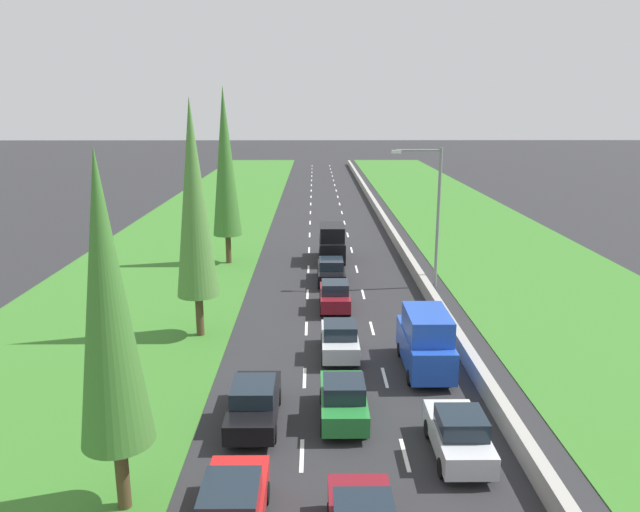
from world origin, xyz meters
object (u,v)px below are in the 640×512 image
object	(u,v)px
silver_hatchback_right_lane	(459,434)
black_van_centre_lane	(332,243)
red_sedan_left_lane	(231,510)
black_sedan_left_lane	(254,403)
silver_hatchback_centre_lane	(340,339)
black_sedan_centre_lane	(331,271)
poplar_tree_second	(194,200)
poplar_tree_nearest	(107,304)
poplar_tree_third	(225,163)
street_light_mast	(433,208)
green_hatchback_centre_lane	(343,399)
maroon_hatchback_centre_lane	(335,295)
blue_van_right_lane	(426,341)

from	to	relation	value
silver_hatchback_right_lane	black_van_centre_lane	bearing A→B (deg)	97.46
red_sedan_left_lane	black_sedan_left_lane	world-z (taller)	same
silver_hatchback_centre_lane	black_sedan_left_lane	size ratio (longest dim) A/B	0.87
silver_hatchback_right_lane	silver_hatchback_centre_lane	bearing A→B (deg)	113.10
black_sedan_centre_lane	poplar_tree_second	xyz separation A→B (m)	(-7.00, -9.57, 6.23)
black_sedan_left_lane	black_van_centre_lane	xyz separation A→B (m)	(3.59, 24.29, 0.59)
red_sedan_left_lane	poplar_tree_second	xyz separation A→B (m)	(-3.61, 14.97, 6.23)
poplar_tree_nearest	poplar_tree_second	size ratio (longest dim) A/B	0.88
silver_hatchback_centre_lane	poplar_tree_third	size ratio (longest dim) A/B	0.30
silver_hatchback_centre_lane	street_light_mast	size ratio (longest dim) A/B	0.43
silver_hatchback_right_lane	poplar_tree_nearest	bearing A→B (deg)	-166.22
poplar_tree_nearest	silver_hatchback_centre_lane	bearing A→B (deg)	58.52
silver_hatchback_right_lane	silver_hatchback_centre_lane	distance (m)	9.27
poplar_tree_third	black_sedan_centre_lane	bearing A→B (deg)	-34.45
silver_hatchback_centre_lane	black_sedan_left_lane	world-z (taller)	silver_hatchback_centre_lane
black_van_centre_lane	poplar_tree_nearest	distance (m)	30.40
black_sedan_left_lane	poplar_tree_second	distance (m)	11.42
silver_hatchback_right_lane	poplar_tree_nearest	size ratio (longest dim) A/B	0.37
black_sedan_left_lane	black_van_centre_lane	world-z (taller)	black_van_centre_lane
black_sedan_centre_lane	poplar_tree_third	world-z (taller)	poplar_tree_third
green_hatchback_centre_lane	maroon_hatchback_centre_lane	xyz separation A→B (m)	(0.10, 12.76, 0.00)
blue_van_right_lane	maroon_hatchback_centre_lane	bearing A→B (deg)	114.01
red_sedan_left_lane	black_sedan_centre_lane	world-z (taller)	same
poplar_tree_third	poplar_tree_nearest	bearing A→B (deg)	-88.28
black_sedan_centre_lane	street_light_mast	world-z (taller)	street_light_mast
silver_hatchback_right_lane	blue_van_right_lane	size ratio (longest dim) A/B	0.80
silver_hatchback_right_lane	black_van_centre_lane	xyz separation A→B (m)	(-3.49, 26.63, 0.56)
green_hatchback_centre_lane	poplar_tree_nearest	world-z (taller)	poplar_tree_nearest
black_van_centre_lane	street_light_mast	xyz separation A→B (m)	(6.21, -6.93, 3.83)
silver_hatchback_centre_lane	black_sedan_centre_lane	xyz separation A→B (m)	(-0.07, 12.23, -0.02)
green_hatchback_centre_lane	blue_van_right_lane	xyz separation A→B (m)	(3.84, 4.36, 0.56)
silver_hatchback_right_lane	red_sedan_left_lane	bearing A→B (deg)	-151.92
maroon_hatchback_centre_lane	poplar_tree_nearest	world-z (taller)	poplar_tree_nearest
poplar_tree_third	street_light_mast	world-z (taller)	poplar_tree_third
silver_hatchback_centre_lane	red_sedan_left_lane	bearing A→B (deg)	-105.70
black_sedan_left_lane	blue_van_right_lane	xyz separation A→B (m)	(7.17, 4.53, 0.59)
blue_van_right_lane	poplar_tree_third	xyz separation A→B (m)	(-11.37, 19.08, 6.14)
black_sedan_left_lane	blue_van_right_lane	distance (m)	8.51
black_van_centre_lane	street_light_mast	distance (m)	10.07
silver_hatchback_right_lane	blue_van_right_lane	world-z (taller)	blue_van_right_lane
red_sedan_left_lane	black_sedan_left_lane	size ratio (longest dim) A/B	1.00
silver_hatchback_right_lane	maroon_hatchback_centre_lane	size ratio (longest dim) A/B	1.00
street_light_mast	green_hatchback_centre_lane	bearing A→B (deg)	-110.63
silver_hatchback_centre_lane	poplar_tree_third	bearing A→B (deg)	113.67
silver_hatchback_centre_lane	blue_van_right_lane	size ratio (longest dim) A/B	0.80
red_sedan_left_lane	blue_van_right_lane	distance (m)	12.87
maroon_hatchback_centre_lane	street_light_mast	xyz separation A→B (m)	(6.37, 4.43, 4.40)
silver_hatchback_right_lane	blue_van_right_lane	distance (m)	6.89
silver_hatchback_right_lane	green_hatchback_centre_lane	xyz separation A→B (m)	(-3.74, 2.51, 0.00)
poplar_tree_second	maroon_hatchback_centre_lane	bearing A→B (deg)	29.99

